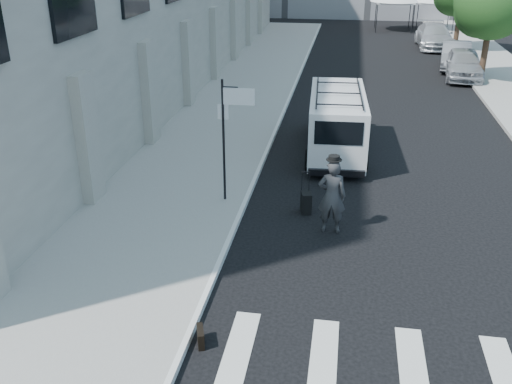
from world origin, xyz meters
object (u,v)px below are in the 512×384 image
(businessman, at_px, (332,196))
(cargo_van, at_px, (337,122))
(parked_car_b, at_px, (456,55))
(parked_car_c, at_px, (434,36))
(parked_car_a, at_px, (463,64))
(suitcase, at_px, (306,202))
(briefcase, at_px, (201,336))

(businessman, relative_size, cargo_van, 0.35)
(parked_car_b, relative_size, parked_car_c, 0.83)
(businessman, bearing_deg, parked_car_a, -108.58)
(suitcase, bearing_deg, parked_car_c, 62.44)
(suitcase, bearing_deg, briefcase, -118.05)
(parked_car_a, bearing_deg, briefcase, -105.61)
(businessman, bearing_deg, parked_car_b, -106.46)
(businessman, relative_size, parked_car_b, 0.44)
(suitcase, distance_m, parked_car_a, 19.26)
(businessman, bearing_deg, parked_car_c, -101.84)
(parked_car_a, distance_m, parked_car_b, 2.63)
(businessman, height_order, parked_car_c, businessman)
(parked_car_b, distance_m, parked_car_c, 6.83)
(businessman, distance_m, parked_car_b, 22.45)
(parked_car_a, relative_size, parked_car_b, 1.03)
(suitcase, height_order, parked_car_c, parked_car_c)
(parked_car_b, xyz_separation_m, parked_car_c, (-0.43, 6.82, 0.04))
(parked_car_b, bearing_deg, businessman, -98.37)
(briefcase, relative_size, parked_car_b, 0.10)
(businessman, height_order, briefcase, businessman)
(briefcase, distance_m, cargo_van, 11.37)
(businessman, distance_m, parked_car_c, 28.97)
(cargo_van, bearing_deg, businessman, -91.90)
(businessman, relative_size, parked_car_a, 0.42)
(cargo_van, height_order, parked_car_a, cargo_van)
(briefcase, xyz_separation_m, parked_car_c, (8.11, 33.36, 0.63))
(parked_car_a, relative_size, parked_car_c, 0.86)
(suitcase, height_order, parked_car_b, parked_car_b)
(briefcase, relative_size, parked_car_a, 0.09)
(businessman, relative_size, parked_car_c, 0.36)
(suitcase, height_order, parked_car_a, parked_car_a)
(briefcase, height_order, parked_car_c, parked_car_c)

